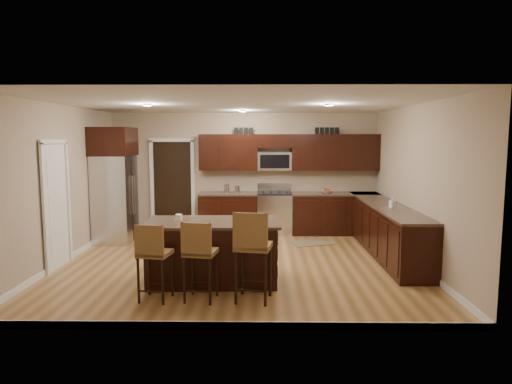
{
  "coord_description": "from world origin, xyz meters",
  "views": [
    {
      "loc": [
        0.4,
        -7.63,
        2.15
      ],
      "look_at": [
        0.29,
        0.4,
        1.19
      ],
      "focal_mm": 32.0,
      "sensor_mm": 36.0,
      "label": 1
    }
  ],
  "objects_px": {
    "island": "(213,253)",
    "stool_right": "(252,246)",
    "range": "(274,213)",
    "stool_left": "(153,253)",
    "refrigerator": "(115,184)",
    "stool_mid": "(199,252)"
  },
  "relations": [
    {
      "from": "range",
      "to": "stool_right",
      "type": "xyz_separation_m",
      "value": [
        -0.41,
        -4.31,
        0.28
      ]
    },
    {
      "from": "range",
      "to": "stool_right",
      "type": "distance_m",
      "value": 4.33
    },
    {
      "from": "island",
      "to": "stool_mid",
      "type": "bearing_deg",
      "value": -98.09
    },
    {
      "from": "refrigerator",
      "to": "stool_mid",
      "type": "bearing_deg",
      "value": -57.47
    },
    {
      "from": "island",
      "to": "stool_right",
      "type": "distance_m",
      "value": 1.09
    },
    {
      "from": "island",
      "to": "stool_right",
      "type": "relative_size",
      "value": 1.66
    },
    {
      "from": "stool_left",
      "to": "stool_right",
      "type": "xyz_separation_m",
      "value": [
        1.3,
        -0.01,
        0.1
      ]
    },
    {
      "from": "range",
      "to": "stool_left",
      "type": "bearing_deg",
      "value": -111.6
    },
    {
      "from": "range",
      "to": "refrigerator",
      "type": "relative_size",
      "value": 0.47
    },
    {
      "from": "stool_right",
      "to": "refrigerator",
      "type": "height_order",
      "value": "refrigerator"
    },
    {
      "from": "stool_left",
      "to": "refrigerator",
      "type": "height_order",
      "value": "refrigerator"
    },
    {
      "from": "range",
      "to": "stool_right",
      "type": "relative_size",
      "value": 0.92
    },
    {
      "from": "stool_right",
      "to": "refrigerator",
      "type": "xyz_separation_m",
      "value": [
        -2.89,
        3.46,
        0.45
      ]
    },
    {
      "from": "range",
      "to": "stool_mid",
      "type": "distance_m",
      "value": 4.44
    },
    {
      "from": "stool_left",
      "to": "stool_mid",
      "type": "height_order",
      "value": "stool_mid"
    },
    {
      "from": "range",
      "to": "stool_mid",
      "type": "xyz_separation_m",
      "value": [
        -1.1,
        -4.3,
        0.2
      ]
    },
    {
      "from": "range",
      "to": "stool_left",
      "type": "xyz_separation_m",
      "value": [
        -1.7,
        -4.3,
        0.18
      ]
    },
    {
      "from": "island",
      "to": "stool_right",
      "type": "xyz_separation_m",
      "value": [
        0.6,
        -0.85,
        0.32
      ]
    },
    {
      "from": "range",
      "to": "stool_right",
      "type": "height_order",
      "value": "stool_right"
    },
    {
      "from": "island",
      "to": "refrigerator",
      "type": "distance_m",
      "value": 3.56
    },
    {
      "from": "stool_mid",
      "to": "stool_right",
      "type": "distance_m",
      "value": 0.7
    },
    {
      "from": "stool_right",
      "to": "refrigerator",
      "type": "bearing_deg",
      "value": 140.06
    }
  ]
}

